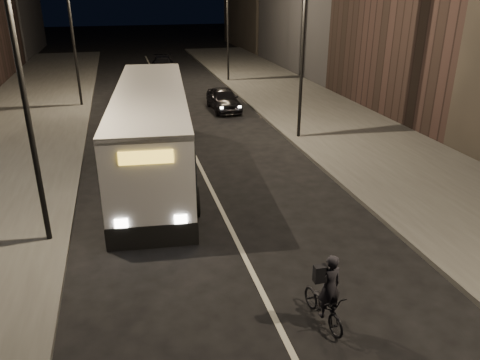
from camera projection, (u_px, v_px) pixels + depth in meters
ground at (261, 291)px, 12.13m from camera, size 180.00×180.00×0.00m
sidewalk_right at (333, 123)px, 26.56m from camera, size 7.00×70.00×0.16m
sidewalk_left at (10, 147)px, 22.67m from camera, size 7.00×70.00×0.16m
streetlight_right_mid at (298, 31)px, 22.01m from camera, size 1.20×0.44×8.12m
streetlight_right_far at (224, 13)px, 36.32m from camera, size 1.20×0.44×8.12m
streetlight_left_near at (30, 66)px, 12.42m from camera, size 1.20×0.44×8.12m
streetlight_left_far at (75, 20)px, 28.51m from camera, size 1.20×0.44×8.12m
city_bus at (152, 128)px, 19.30m from camera, size 3.99×13.18×3.50m
cyclist_on_bicycle at (325, 300)px, 10.76m from camera, size 0.80×1.73×1.92m
car_near at (223, 99)px, 29.50m from camera, size 1.73×4.14×1.40m
car_mid at (132, 92)px, 31.25m from camera, size 1.99×4.72×1.52m
car_far at (163, 65)px, 42.29m from camera, size 2.37×4.91×1.38m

